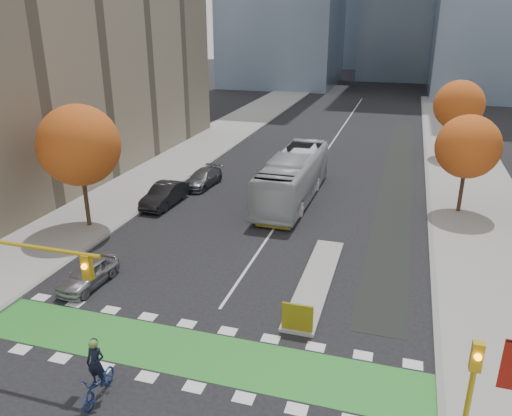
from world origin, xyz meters
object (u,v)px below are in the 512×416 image
Objects in this scene: bus at (293,177)px; cyclist at (98,378)px; tree_east_near at (468,147)px; parked_car_b at (165,195)px; traffic_signal_east at (472,380)px; parked_car_c at (203,178)px; hazard_board at (297,317)px; tree_west at (79,145)px; tree_east_far at (459,105)px; parked_car_a at (88,274)px.

cyclist is at bearing -94.26° from bus.
parked_car_b is at bearing -167.37° from tree_east_near.
parked_car_c is (-18.53, 22.80, -2.05)m from traffic_signal_east.
hazard_board is 0.30× the size of parked_car_c.
tree_west is 25.90m from traffic_signal_east.
tree_east_far is at bearing 87.03° from traffic_signal_east.
cyclist is at bearing -68.02° from parked_car_b.
parked_car_c is at bearing 68.90° from tree_west.
bus is 2.64× the size of parked_car_b.
bus is 2.78× the size of parked_car_c.
hazard_board is 11.43m from parked_car_a.
hazard_board is at bearing -75.76° from bus.
cyclist is 8.79m from parked_car_a.
traffic_signal_east is at bearing -40.11° from parked_car_b.
tree_east_near reaches higher than parked_car_a.
tree_east_far is 30.17m from parked_car_b.
cyclist reaches higher than parked_car_b.
bus is 3.31× the size of parked_car_a.
hazard_board is at bearing -42.92° from parked_car_b.
tree_east_far is at bearing 60.82° from parked_car_a.
hazard_board is 21.73m from parked_car_c.
tree_west is 1.66× the size of parked_car_b.
bus is at bearing 26.59° from parked_car_b.
tree_west is 17.67m from cyclist.
tree_east_near is 1.79× the size of parked_car_a.
traffic_signal_east reaches higher than hazard_board.
traffic_signal_east reaches higher than parked_car_c.
hazard_board is 0.20× the size of tree_east_near.
bus is at bearing 67.70° from parked_car_a.
bus is 17.74m from parked_car_a.
parked_car_a is 12.22m from parked_car_b.
parked_car_c is (-0.64, 17.11, 0.01)m from parked_car_a.
parked_car_c is (-7.93, 0.98, -1.14)m from bus.
parked_car_a is at bearing -113.54° from bus.
traffic_signal_east is 0.31× the size of bus.
bus is at bearing -127.05° from tree_east_far.
traffic_signal_east is 26.47m from parked_car_b.
parked_car_b is at bearing 137.60° from traffic_signal_east.
hazard_board is 35.13m from tree_east_far.
hazard_board is 0.56× the size of cyclist.
cyclist is at bearing -135.36° from hazard_board.
parked_car_b is (-21.00, -4.70, -4.05)m from tree_east_near.
tree_east_near is 1.73× the size of traffic_signal_east.
tree_east_far is (0.50, 16.00, 0.38)m from tree_east_near.
tree_east_near is at bearing 42.97° from parked_car_a.
bus is (-12.09, -0.68, -3.04)m from tree_east_near.
cyclist is at bearing -173.87° from traffic_signal_east.
tree_east_far is 1.87× the size of traffic_signal_east.
parked_car_c is (-20.03, 0.30, -4.18)m from tree_east_near.
traffic_signal_east is at bearing 1.95° from cyclist.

